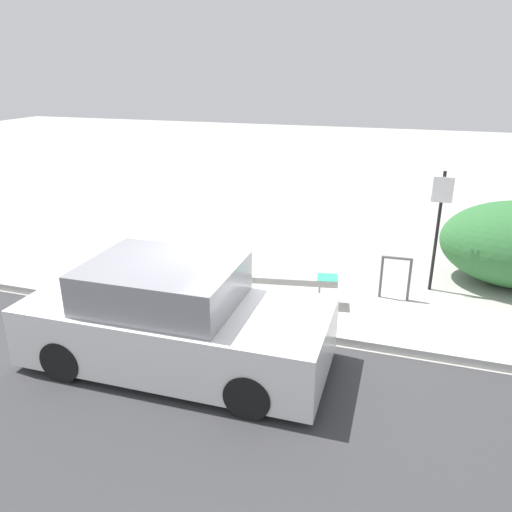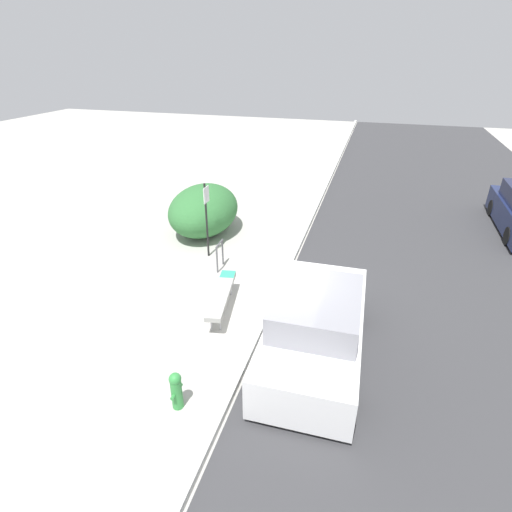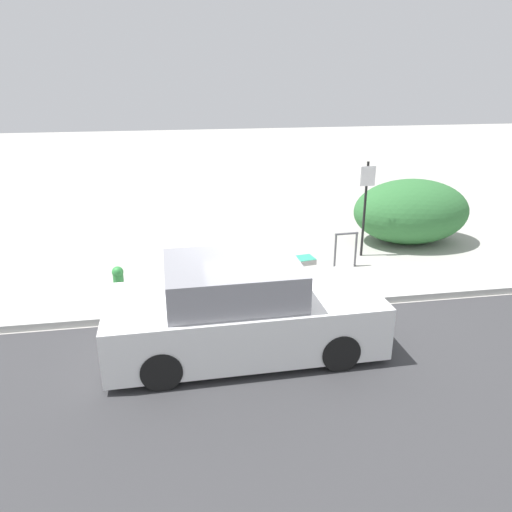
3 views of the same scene
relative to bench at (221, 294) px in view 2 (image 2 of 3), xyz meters
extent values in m
plane|color=#ADAAA3|center=(-0.08, -1.08, -0.47)|extent=(60.00, 60.00, 0.00)
cube|color=#38383A|center=(-0.08, -6.23, -0.47)|extent=(60.00, 10.00, 0.01)
cube|color=#B7B7B2|center=(-0.08, -1.08, -0.41)|extent=(60.00, 0.20, 0.13)
cylinder|color=#99999E|center=(-0.71, -0.23, -0.26)|extent=(0.04, 0.04, 0.42)
cylinder|color=#99999E|center=(0.73, 0.02, -0.26)|extent=(0.04, 0.04, 0.42)
cylinder|color=#99999E|center=(-0.75, -0.03, -0.26)|extent=(0.04, 0.04, 0.42)
cylinder|color=#99999E|center=(0.69, 0.23, -0.26)|extent=(0.04, 0.04, 0.42)
cube|color=#999993|center=(-0.01, 0.00, 0.01)|extent=(2.12, 0.73, 0.11)
cube|color=teal|center=(0.84, 0.15, 0.07)|extent=(0.42, 0.42, 0.01)
cylinder|color=#515156|center=(1.72, 0.79, -0.07)|extent=(0.05, 0.05, 0.80)
cylinder|color=#515156|center=(2.22, 0.82, -0.07)|extent=(0.05, 0.05, 0.80)
cylinder|color=#515156|center=(1.97, 0.81, 0.33)|extent=(0.55, 0.08, 0.05)
cylinder|color=black|center=(2.61, 1.44, 0.68)|extent=(0.06, 0.06, 2.30)
cube|color=white|center=(2.61, 1.40, 1.50)|extent=(0.36, 0.02, 0.46)
cylinder|color=#338C3F|center=(-2.98, -0.30, -0.17)|extent=(0.20, 0.20, 0.60)
sphere|color=#338C3F|center=(-2.98, -0.30, 0.18)|extent=(0.22, 0.22, 0.22)
cylinder|color=#338C3F|center=(-3.12, -0.30, -0.11)|extent=(0.08, 0.07, 0.07)
cylinder|color=#338C3F|center=(-2.84, -0.30, -0.11)|extent=(0.08, 0.07, 0.07)
ellipsoid|color=#337038|center=(4.22, 2.24, 0.35)|extent=(3.02, 2.20, 1.65)
cylinder|color=black|center=(0.47, -1.52, -0.17)|extent=(0.60, 0.19, 0.60)
cylinder|color=black|center=(0.50, -3.19, -0.17)|extent=(0.60, 0.19, 0.60)
cylinder|color=black|center=(-2.18, -1.57, -0.17)|extent=(0.60, 0.19, 0.60)
cylinder|color=black|center=(-2.15, -3.25, -0.17)|extent=(0.60, 0.19, 0.60)
cube|color=white|center=(-0.84, -2.38, 0.06)|extent=(4.31, 1.89, 0.85)
cube|color=gray|center=(-1.01, -2.39, 0.76)|extent=(2.08, 1.67, 0.59)
cylinder|color=black|center=(6.10, -7.58, -0.17)|extent=(0.60, 0.19, 0.60)
cylinder|color=black|center=(8.81, -7.63, -0.17)|extent=(0.60, 0.19, 0.60)
camera|label=1|loc=(2.16, -7.96, 3.55)|focal=35.00mm
camera|label=2|loc=(-7.46, -3.08, 5.21)|focal=28.00mm
camera|label=3|loc=(-1.83, -9.41, 3.83)|focal=35.00mm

